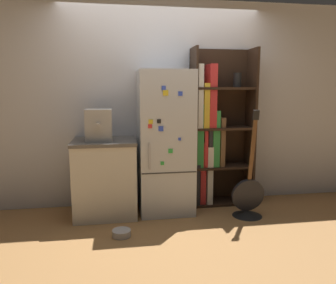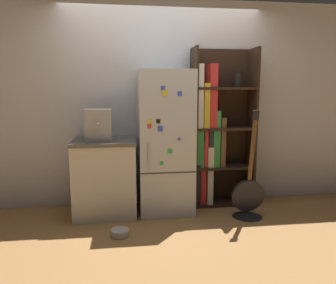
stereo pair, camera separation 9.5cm
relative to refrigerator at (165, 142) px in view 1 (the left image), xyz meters
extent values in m
plane|color=#A87542|center=(0.00, -0.14, -0.85)|extent=(16.00, 16.00, 0.00)
cube|color=silver|center=(0.00, 0.33, 0.45)|extent=(8.00, 0.05, 2.60)
cube|color=silver|center=(0.00, 0.00, 0.00)|extent=(0.64, 0.62, 1.71)
cube|color=#333333|center=(0.00, -0.31, -0.30)|extent=(0.63, 0.01, 0.01)
cube|color=#B2B2B7|center=(-0.22, -0.32, -0.10)|extent=(0.02, 0.02, 0.30)
cube|color=yellow|center=(-0.21, -0.31, 0.28)|extent=(0.05, 0.01, 0.05)
cube|color=yellow|center=(-0.04, -0.31, 0.59)|extent=(0.06, 0.01, 0.06)
cube|color=blue|center=(0.12, -0.31, 0.59)|extent=(0.05, 0.01, 0.05)
cube|color=blue|center=(-0.06, -0.31, 0.65)|extent=(0.05, 0.02, 0.05)
cube|color=blue|center=(-0.10, -0.31, 0.20)|extent=(0.06, 0.02, 0.06)
cube|color=black|center=(-0.12, -0.31, 0.28)|extent=(0.04, 0.01, 0.04)
cube|color=red|center=(-0.22, -0.31, 0.23)|extent=(0.04, 0.01, 0.04)
cube|color=blue|center=(0.12, -0.31, 0.08)|extent=(0.03, 0.01, 0.03)
cube|color=green|center=(-0.08, -0.31, -0.19)|extent=(0.04, 0.01, 0.04)
cube|color=green|center=(0.01, -0.31, -0.05)|extent=(0.05, 0.01, 0.05)
cube|color=black|center=(0.38, 0.13, 0.14)|extent=(0.03, 0.36, 2.00)
cube|color=black|center=(1.14, 0.13, 0.14)|extent=(0.03, 0.36, 2.00)
cube|color=black|center=(0.76, 0.29, 0.14)|extent=(0.79, 0.03, 2.00)
cube|color=black|center=(0.76, 0.13, -0.84)|extent=(0.73, 0.33, 0.03)
cube|color=black|center=(0.76, 0.13, -0.36)|extent=(0.73, 0.33, 0.03)
cube|color=black|center=(0.76, 0.13, 0.14)|extent=(0.73, 0.33, 0.03)
cube|color=black|center=(0.76, 0.13, 0.64)|extent=(0.73, 0.33, 0.03)
cube|color=#262628|center=(0.42, 0.12, -0.56)|extent=(0.04, 0.27, 0.52)
cube|color=red|center=(0.49, 0.13, -0.43)|extent=(0.07, 0.24, 0.79)
cube|color=silver|center=(0.58, 0.13, -0.45)|extent=(0.07, 0.28, 0.74)
cube|color=#338C3F|center=(0.44, 0.13, 0.05)|extent=(0.08, 0.27, 0.79)
cube|color=red|center=(0.52, 0.13, -0.05)|extent=(0.04, 0.26, 0.59)
cube|color=#262628|center=(0.57, 0.13, 0.03)|extent=(0.05, 0.28, 0.74)
cube|color=#338C3F|center=(0.65, 0.14, 0.02)|extent=(0.09, 0.29, 0.71)
cube|color=brown|center=(0.74, 0.12, -0.03)|extent=(0.06, 0.25, 0.62)
cube|color=silver|center=(0.44, 0.12, 0.55)|extent=(0.06, 0.30, 0.78)
cube|color=gold|center=(0.51, 0.13, 0.43)|extent=(0.07, 0.31, 0.55)
cube|color=red|center=(0.60, 0.13, 0.55)|extent=(0.09, 0.29, 0.78)
cylinder|color=black|center=(0.94, 0.13, 0.75)|extent=(0.10, 0.10, 0.18)
cube|color=beige|center=(-0.73, -0.02, -0.42)|extent=(0.71, 0.65, 0.86)
cube|color=#5B5651|center=(-0.73, -0.02, 0.03)|extent=(0.73, 0.67, 0.04)
cube|color=#A5A39E|center=(-0.78, -0.06, 0.23)|extent=(0.30, 0.30, 0.36)
cylinder|color=#A5A39E|center=(-0.78, -0.24, 0.25)|extent=(0.04, 0.06, 0.04)
cone|color=black|center=(0.93, -0.36, -0.82)|extent=(0.35, 0.35, 0.06)
cylinder|color=black|center=(0.93, -0.36, -0.60)|extent=(0.39, 0.10, 0.39)
cube|color=brown|center=(0.93, -0.44, -0.05)|extent=(0.04, 0.12, 0.70)
cube|color=black|center=(0.93, -0.49, 0.35)|extent=(0.07, 0.04, 0.11)
cylinder|color=#B7B7BC|center=(-0.56, -0.68, -0.82)|extent=(0.19, 0.19, 0.07)
torus|color=#B7B7BC|center=(-0.56, -0.68, -0.79)|extent=(0.19, 0.19, 0.01)
camera|label=1|loc=(-0.59, -3.87, 0.62)|focal=35.00mm
camera|label=2|loc=(-0.50, -3.89, 0.62)|focal=35.00mm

